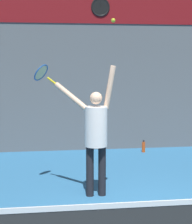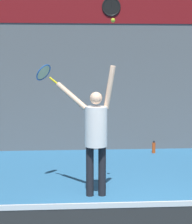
% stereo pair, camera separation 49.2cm
% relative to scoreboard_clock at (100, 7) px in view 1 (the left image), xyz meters
% --- Properties ---
extents(ground_plane, '(18.00, 18.00, 0.00)m').
position_rel_scoreboard_clock_xyz_m(ground_plane, '(0.05, -4.94, -3.61)').
color(ground_plane, teal).
extents(back_wall, '(18.00, 0.10, 5.00)m').
position_rel_scoreboard_clock_xyz_m(back_wall, '(0.05, 0.08, -1.11)').
color(back_wall, slate).
rests_on(back_wall, ground_plane).
extents(sponsor_banner, '(5.88, 0.02, 0.81)m').
position_rel_scoreboard_clock_xyz_m(sponsor_banner, '(0.05, 0.02, -0.00)').
color(sponsor_banner, maroon).
extents(scoreboard_clock, '(0.47, 0.04, 0.47)m').
position_rel_scoreboard_clock_xyz_m(scoreboard_clock, '(0.00, 0.00, 0.00)').
color(scoreboard_clock, black).
extents(tennis_player, '(1.01, 0.62, 2.20)m').
position_rel_scoreboard_clock_xyz_m(tennis_player, '(-0.63, -3.59, -2.50)').
color(tennis_player, black).
rests_on(tennis_player, ground_plane).
extents(tennis_racket, '(0.45, 0.39, 0.36)m').
position_rel_scoreboard_clock_xyz_m(tennis_racket, '(-1.50, -3.06, -1.55)').
color(tennis_racket, yellow).
extents(tennis_ball, '(0.07, 0.07, 0.07)m').
position_rel_scoreboard_clock_xyz_m(tennis_ball, '(-0.36, -3.70, -0.70)').
color(tennis_ball, '#CCDB2D').
extents(water_bottle, '(0.08, 0.08, 0.30)m').
position_rel_scoreboard_clock_xyz_m(water_bottle, '(1.03, -0.46, -3.47)').
color(water_bottle, '#D84C19').
rests_on(water_bottle, ground_plane).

